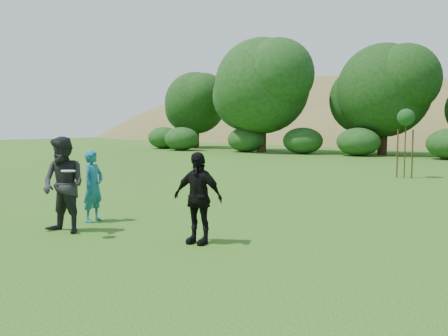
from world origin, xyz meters
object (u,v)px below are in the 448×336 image
at_px(player_grey, 64,185).
at_px(player_black, 198,198).
at_px(sapling, 406,119).
at_px(player_teal, 93,186).

relative_size(player_grey, player_black, 1.15).
bearing_deg(sapling, player_grey, -100.87).
height_order(player_teal, player_grey, player_grey).
distance_m(player_grey, player_black, 2.91).
bearing_deg(player_teal, player_grey, -169.74).
relative_size(player_teal, player_grey, 0.83).
xyz_separation_m(player_teal, sapling, (3.27, 13.58, 1.60)).
bearing_deg(sapling, player_black, -90.16).
height_order(player_teal, sapling, sapling).
height_order(player_grey, player_black, player_grey).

